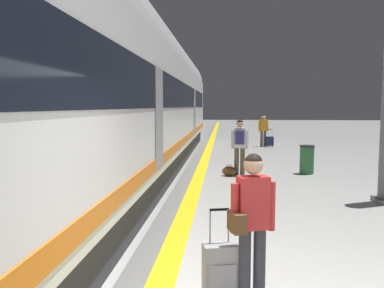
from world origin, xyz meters
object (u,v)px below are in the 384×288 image
suitcase_mid (270,141)px  waste_bin (307,159)px  passenger_mid (263,128)px  high_speed_train (136,95)px  passenger_near (240,142)px  traveller_foreground (252,217)px  rolling_suitcase_foreground (220,269)px  duffel_bag_near (229,171)px

suitcase_mid → waste_bin: bearing=-88.6°
suitcase_mid → waste_bin: suitcase_mid is taller
passenger_mid → waste_bin: 8.67m
high_speed_train → passenger_near: 3.59m
traveller_foreground → passenger_near: passenger_near is taller
rolling_suitcase_foreground → waste_bin: size_ratio=1.10×
rolling_suitcase_foreground → suitcase_mid: size_ratio=1.07×
high_speed_train → rolling_suitcase_foreground: size_ratio=29.17×
passenger_mid → rolling_suitcase_foreground: bearing=-97.1°
rolling_suitcase_foreground → high_speed_train: bearing=108.4°
high_speed_train → passenger_mid: (4.87, 8.92, -1.51)m
passenger_near → passenger_mid: size_ratio=1.01×
suitcase_mid → passenger_near: bearing=-102.1°
duffel_bag_near → suitcase_mid: bearing=76.1°
rolling_suitcase_foreground → suitcase_mid: (2.45, 17.01, -0.03)m
traveller_foreground → suitcase_mid: (2.11, 17.05, -0.64)m
passenger_mid → suitcase_mid: bearing=-25.8°
passenger_near → duffel_bag_near: 0.94m
passenger_mid → suitcase_mid: passenger_mid is taller
duffel_bag_near → passenger_mid: passenger_mid is taller
passenger_near → waste_bin: (2.14, 0.47, -0.57)m
high_speed_train → traveller_foreground: 8.97m
rolling_suitcase_foreground → passenger_near: (0.53, 8.06, 0.69)m
passenger_mid → duffel_bag_near: bearing=-101.8°
rolling_suitcase_foreground → duffel_bag_near: 7.93m
traveller_foreground → passenger_near: size_ratio=0.94×
rolling_suitcase_foreground → waste_bin: 8.93m
passenger_near → suitcase_mid: size_ratio=1.85×
duffel_bag_near → waste_bin: waste_bin is taller
high_speed_train → rolling_suitcase_foreground: bearing=-71.6°
high_speed_train → rolling_suitcase_foreground: (2.74, -8.24, -2.17)m
high_speed_train → duffel_bag_near: size_ratio=66.51×
traveller_foreground → passenger_near: 8.09m
passenger_mid → waste_bin: passenger_mid is taller
duffel_bag_near → passenger_near: bearing=22.4°
passenger_near → traveller_foreground: bearing=-91.3°
high_speed_train → passenger_near: high_speed_train is taller
traveller_foreground → passenger_near: (0.19, 8.09, 0.08)m
passenger_near → waste_bin: passenger_near is taller
suitcase_mid → passenger_mid: bearing=154.2°
traveller_foreground → rolling_suitcase_foreground: traveller_foreground is taller
high_speed_train → passenger_mid: 10.28m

